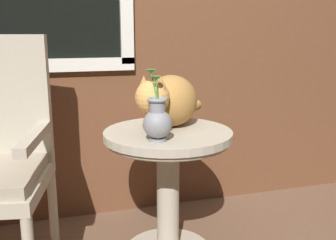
% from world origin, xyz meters
% --- Properties ---
extents(wicker_side_table, '(0.59, 0.59, 0.63)m').
position_xyz_m(wicker_side_table, '(0.15, 0.12, 0.44)').
color(wicker_side_table, '#B2A893').
rests_on(wicker_side_table, ground_plane).
extents(cat, '(0.44, 0.45, 0.26)m').
position_xyz_m(cat, '(0.17, 0.19, 0.76)').
color(cat, '#AD7A3D').
rests_on(cat, wicker_side_table).
extents(pewter_vase_with_ivy, '(0.12, 0.13, 0.29)m').
position_xyz_m(pewter_vase_with_ivy, '(0.06, -0.03, 0.72)').
color(pewter_vase_with_ivy, gray).
rests_on(pewter_vase_with_ivy, wicker_side_table).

